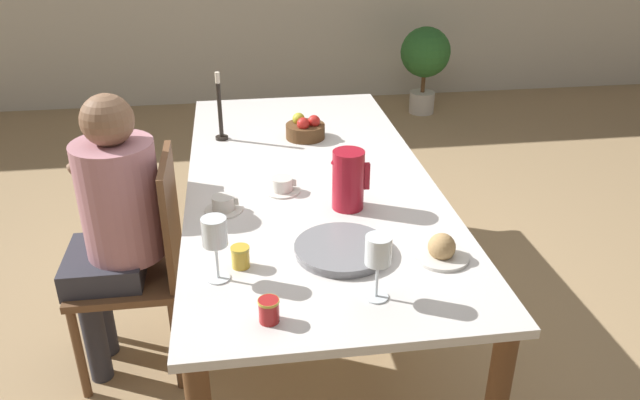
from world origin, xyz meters
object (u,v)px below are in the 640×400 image
(wine_glass_juice, at_px, (378,254))
(chair_person_side, at_px, (145,262))
(serving_tray, at_px, (342,249))
(jam_jar_red, at_px, (269,309))
(potted_plant, at_px, (425,58))
(person_seated, at_px, (114,217))
(fruit_bowl, at_px, (305,129))
(red_pitcher, at_px, (348,180))
(bread_plate, at_px, (441,250))
(teacup_across, at_px, (282,186))
(teacup_near_person, at_px, (224,205))
(jam_jar_amber, at_px, (240,256))
(candlestick_tall, at_px, (220,114))
(wine_glass_water, at_px, (215,234))

(wine_glass_juice, bearing_deg, chair_person_side, 136.77)
(serving_tray, height_order, jam_jar_red, jam_jar_red)
(jam_jar_red, height_order, potted_plant, jam_jar_red)
(chair_person_side, xyz_separation_m, person_seated, (-0.09, 0.00, 0.21))
(chair_person_side, distance_m, serving_tray, 0.89)
(chair_person_side, height_order, fruit_bowl, chair_person_side)
(red_pitcher, bearing_deg, bread_plate, -59.26)
(teacup_across, relative_size, jam_jar_red, 2.00)
(red_pitcher, distance_m, potted_plant, 3.43)
(teacup_near_person, bearing_deg, jam_jar_amber, -82.45)
(wine_glass_juice, xyz_separation_m, jam_jar_red, (-0.31, -0.07, -0.11))
(chair_person_side, height_order, red_pitcher, red_pitcher)
(teacup_across, distance_m, jam_jar_red, 0.81)
(person_seated, relative_size, teacup_near_person, 8.37)
(bread_plate, relative_size, candlestick_tall, 0.56)
(wine_glass_juice, height_order, jam_jar_red, wine_glass_juice)
(serving_tray, bearing_deg, teacup_across, 107.35)
(chair_person_side, xyz_separation_m, jam_jar_red, (0.45, -0.79, 0.30))
(serving_tray, relative_size, jam_jar_amber, 4.44)
(chair_person_side, relative_size, red_pitcher, 4.13)
(teacup_across, height_order, potted_plant, teacup_across)
(serving_tray, bearing_deg, wine_glass_juice, -77.63)
(jam_jar_red, bearing_deg, teacup_near_person, 100.10)
(bread_plate, bearing_deg, wine_glass_juice, -144.40)
(wine_glass_juice, height_order, bread_plate, wine_glass_juice)
(teacup_across, bearing_deg, jam_jar_amber, -108.75)
(teacup_near_person, xyz_separation_m, jam_jar_red, (0.12, -0.68, 0.01))
(fruit_bowl, bearing_deg, candlestick_tall, 174.17)
(teacup_near_person, xyz_separation_m, jam_jar_amber, (0.05, -0.39, 0.01))
(candlestick_tall, height_order, potted_plant, candlestick_tall)
(wine_glass_juice, height_order, candlestick_tall, candlestick_tall)
(bread_plate, bearing_deg, wine_glass_water, -178.40)
(bread_plate, relative_size, jam_jar_amber, 2.55)
(wine_glass_water, height_order, fruit_bowl, wine_glass_water)
(fruit_bowl, bearing_deg, wine_glass_water, -109.54)
(wine_glass_juice, xyz_separation_m, potted_plant, (1.29, 3.74, -0.40))
(jam_jar_red, bearing_deg, red_pitcher, 62.29)
(jam_jar_amber, bearing_deg, bread_plate, -3.50)
(teacup_near_person, distance_m, jam_jar_amber, 0.39)
(serving_tray, xyz_separation_m, jam_jar_red, (-0.26, -0.32, 0.02))
(chair_person_side, xyz_separation_m, teacup_near_person, (0.33, -0.11, 0.29))
(potted_plant, bearing_deg, serving_tray, -111.12)
(bread_plate, bearing_deg, red_pitcher, 120.74)
(teacup_near_person, distance_m, fruit_bowl, 0.80)
(wine_glass_water, bearing_deg, jam_jar_amber, 39.90)
(person_seated, height_order, jam_jar_amber, person_seated)
(bread_plate, distance_m, candlestick_tall, 1.36)
(teacup_across, bearing_deg, candlestick_tall, 111.03)
(candlestick_tall, bearing_deg, wine_glass_water, -90.64)
(jam_jar_amber, relative_size, jam_jar_red, 1.00)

